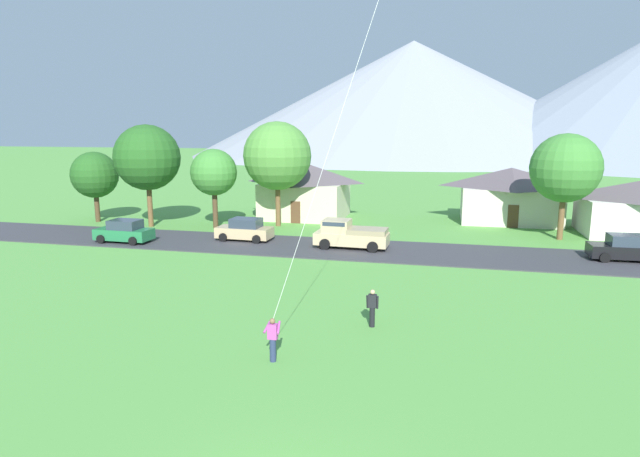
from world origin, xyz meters
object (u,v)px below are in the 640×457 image
at_px(parked_car_green_mid_east, 124,232).
at_px(watcher_person, 372,307).
at_px(tree_left_of_center, 277,156).
at_px(parked_car_black_mid_west, 625,248).
at_px(tree_near_right, 147,158).
at_px(parked_car_tan_west_end, 245,230).
at_px(pickup_truck_sand_east_side, 350,234).
at_px(tree_right_of_center, 565,168).
at_px(house_left_center, 305,189).
at_px(tree_near_left, 214,173).
at_px(house_leftmost, 510,194).
at_px(tree_center, 95,175).

bearing_deg(parked_car_green_mid_east, watcher_person, -32.01).
xyz_separation_m(tree_left_of_center, parked_car_black_mid_west, (25.67, -6.96, -5.25)).
bearing_deg(parked_car_green_mid_east, tree_near_right, 104.55).
bearing_deg(parked_car_tan_west_end, tree_left_of_center, 85.68).
xyz_separation_m(tree_near_right, pickup_truck_sand_east_side, (18.51, -4.62, -4.94)).
bearing_deg(parked_car_tan_west_end, watcher_person, -52.49).
xyz_separation_m(tree_right_of_center, parked_car_tan_west_end, (-23.52, -6.17, -4.64)).
bearing_deg(house_left_center, parked_car_green_mid_east, -125.36).
bearing_deg(tree_near_right, tree_left_of_center, 14.75).
bearing_deg(tree_near_left, house_leftmost, 20.29).
xyz_separation_m(tree_near_left, tree_center, (-11.96, 0.56, -0.50)).
relative_size(tree_center, parked_car_black_mid_west, 1.51).
distance_m(parked_car_black_mid_west, pickup_truck_sand_east_side, 17.95).
bearing_deg(tree_left_of_center, house_leftmost, 18.99).
xyz_separation_m(tree_center, pickup_truck_sand_east_side, (24.59, -5.69, -3.24)).
xyz_separation_m(tree_center, watcher_person, (28.23, -20.42, -3.42)).
bearing_deg(parked_car_green_mid_east, tree_right_of_center, 15.44).
xyz_separation_m(parked_car_tan_west_end, watcher_person, (11.88, -15.48, 0.01)).
bearing_deg(house_left_center, tree_near_right, -146.70).
distance_m(house_left_center, parked_car_green_mid_east, 17.73).
height_order(house_leftmost, tree_near_left, tree_near_left).
xyz_separation_m(parked_car_tan_west_end, pickup_truck_sand_east_side, (8.24, -0.75, 0.19)).
height_order(tree_center, tree_near_right, tree_near_right).
relative_size(tree_center, tree_near_right, 0.73).
height_order(parked_car_black_mid_west, pickup_truck_sand_east_side, pickup_truck_sand_east_side).
xyz_separation_m(house_leftmost, house_left_center, (-18.88, -1.90, 0.14)).
bearing_deg(watcher_person, parked_car_black_mid_west, 46.80).
relative_size(tree_near_right, parked_car_black_mid_west, 2.08).
bearing_deg(house_leftmost, tree_near_right, -162.47).
height_order(parked_car_green_mid_east, pickup_truck_sand_east_side, pickup_truck_sand_east_side).
bearing_deg(parked_car_green_mid_east, parked_car_tan_west_end, 17.46).
bearing_deg(parked_car_tan_west_end, tree_right_of_center, 14.70).
xyz_separation_m(tree_near_right, parked_car_black_mid_west, (36.44, -4.13, -5.13)).
relative_size(house_leftmost, tree_center, 1.43).
distance_m(house_leftmost, watcher_person, 30.37).
bearing_deg(parked_car_black_mid_west, tree_near_right, 173.54).
bearing_deg(house_left_center, tree_center, -159.45).
relative_size(parked_car_black_mid_west, watcher_person, 2.53).
xyz_separation_m(tree_center, parked_car_black_mid_west, (42.52, -5.21, -3.43)).
distance_m(tree_center, parked_car_green_mid_east, 11.43).
relative_size(parked_car_black_mid_west, parked_car_green_mid_east, 1.00).
bearing_deg(tree_near_left, pickup_truck_sand_east_side, -22.12).
bearing_deg(house_leftmost, tree_center, -166.80).
relative_size(parked_car_green_mid_east, watcher_person, 2.53).
bearing_deg(house_leftmost, tree_near_left, -159.71).
distance_m(parked_car_tan_west_end, parked_car_black_mid_west, 26.18).
height_order(tree_right_of_center, tree_near_right, tree_near_right).
relative_size(house_left_center, parked_car_black_mid_west, 1.94).
distance_m(tree_near_left, tree_near_right, 6.02).
height_order(tree_right_of_center, watcher_person, tree_right_of_center).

